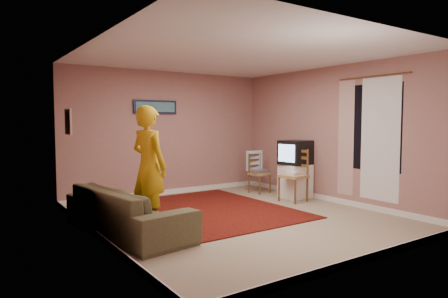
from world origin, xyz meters
TOP-DOWN VIEW (x-y plane):
  - ground at (0.00, 0.00)m, footprint 5.00×5.00m
  - wall_back at (0.00, 2.50)m, footprint 4.50×0.02m
  - wall_front at (0.00, -2.50)m, footprint 4.50×0.02m
  - wall_left at (-2.25, 0.00)m, footprint 0.02×5.00m
  - wall_right at (2.25, 0.00)m, footprint 0.02×5.00m
  - ceiling at (0.00, 0.00)m, footprint 4.50×5.00m
  - baseboard_back at (0.00, 2.49)m, footprint 4.50×0.02m
  - baseboard_front at (0.00, -2.49)m, footprint 4.50×0.02m
  - baseboard_left at (-2.24, 0.00)m, footprint 0.02×5.00m
  - baseboard_right at (2.24, 0.00)m, footprint 0.02×5.00m
  - window at (2.24, -0.90)m, footprint 0.01×1.10m
  - curtain_sheer at (2.23, -1.05)m, footprint 0.01×0.75m
  - curtain_floral at (2.21, -0.35)m, footprint 0.01×0.35m
  - curtain_rod at (2.20, -0.90)m, footprint 0.02×1.40m
  - picture_back at (-0.30, 2.47)m, footprint 0.95×0.04m
  - picture_left at (-2.22, 1.60)m, footprint 0.04×0.38m
  - area_rug at (-0.12, 0.71)m, footprint 2.56×3.19m
  - tv_cabinet at (1.95, 0.68)m, footprint 0.54×0.49m
  - crt_tv at (1.94, 0.68)m, footprint 0.63×0.57m
  - chair_a at (1.71, 1.52)m, footprint 0.43×0.42m
  - dvd_player at (1.71, 1.52)m, footprint 0.40×0.30m
  - blue_throw at (1.71, 1.71)m, footprint 0.42×0.05m
  - chair_b at (1.65, 0.43)m, footprint 0.50×0.52m
  - game_console at (1.65, 0.43)m, footprint 0.27×0.23m
  - sofa at (-1.80, 0.10)m, footprint 1.17×2.32m
  - person at (-1.40, 0.28)m, footprint 0.60×0.75m

SIDE VIEW (x-z plane):
  - ground at x=0.00m, z-range 0.00..0.00m
  - area_rug at x=-0.12m, z-range 0.00..0.02m
  - baseboard_back at x=0.00m, z-range 0.00..0.10m
  - baseboard_front at x=0.00m, z-range 0.00..0.10m
  - baseboard_left at x=-2.24m, z-range 0.00..0.10m
  - baseboard_right at x=2.24m, z-range 0.00..0.10m
  - sofa at x=-1.80m, z-range 0.00..0.65m
  - tv_cabinet at x=1.95m, z-range 0.00..0.68m
  - dvd_player at x=1.71m, z-range 0.44..0.50m
  - chair_a at x=1.71m, z-range 0.29..0.76m
  - game_console at x=1.65m, z-range 0.52..0.57m
  - chair_b at x=1.65m, z-range 0.35..0.90m
  - blue_throw at x=1.71m, z-range 0.47..0.91m
  - person at x=-1.40m, z-range 0.00..1.79m
  - crt_tv at x=1.94m, z-range 0.68..1.17m
  - curtain_sheer at x=2.23m, z-range 0.20..2.30m
  - curtain_floral at x=2.21m, z-range 0.20..2.30m
  - wall_back at x=0.00m, z-range 0.00..2.60m
  - wall_front at x=0.00m, z-range 0.00..2.60m
  - wall_left at x=-2.25m, z-range 0.00..2.60m
  - wall_right at x=2.25m, z-range 0.00..2.60m
  - window at x=2.24m, z-range 0.70..2.20m
  - picture_left at x=-2.22m, z-range 1.34..1.76m
  - picture_back at x=-0.30m, z-range 1.71..1.99m
  - curtain_rod at x=2.20m, z-range 2.31..2.33m
  - ceiling at x=0.00m, z-range 2.59..2.61m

